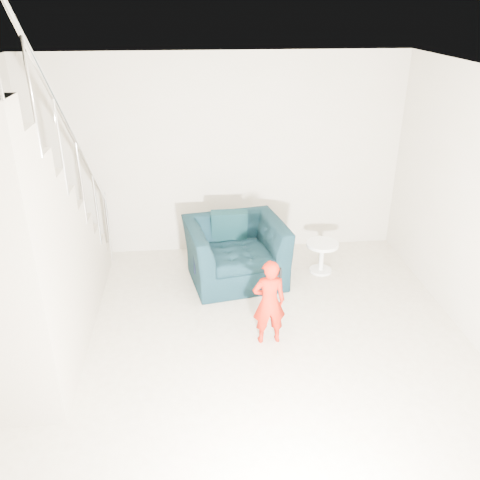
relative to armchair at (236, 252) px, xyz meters
name	(u,v)px	position (x,y,z in m)	size (l,w,h in m)	color
floor	(237,373)	(-0.16, -1.84, -0.39)	(5.50, 5.50, 0.00)	tan
ceiling	(236,84)	(-0.16, -1.84, 2.31)	(5.50, 5.50, 0.00)	silver
back_wall	(218,157)	(-0.16, 0.91, 0.96)	(5.00, 5.00, 0.00)	#ADA58D
armchair	(236,252)	(0.00, 0.00, 0.00)	(1.19, 1.04, 0.77)	black
toddler	(269,302)	(0.22, -1.34, 0.09)	(0.35, 0.23, 0.95)	#8C0B04
side_table	(322,252)	(1.13, 0.08, -0.10)	(0.42, 0.42, 0.42)	silver
staircase	(21,270)	(-2.16, -1.28, 0.56)	(1.02, 3.03, 3.62)	#ADA089
cushion	(229,226)	(-0.06, 0.27, 0.24)	(0.46, 0.13, 0.44)	black
throw	(195,249)	(-0.51, -0.07, 0.10)	(0.04, 0.43, 0.48)	black
phone	(280,273)	(0.32, -1.37, 0.44)	(0.02, 0.05, 0.10)	black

